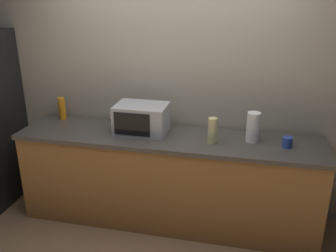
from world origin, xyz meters
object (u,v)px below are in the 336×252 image
(microwave, at_px, (141,119))
(bottle_dish_soap, at_px, (62,108))
(bottle_vinegar, at_px, (212,131))
(mug_blue, at_px, (287,142))
(paper_towel_roll, at_px, (253,127))

(microwave, xyz_separation_m, bottle_dish_soap, (-0.91, 0.17, -0.02))
(bottle_vinegar, xyz_separation_m, mug_blue, (0.64, 0.05, -0.07))
(microwave, relative_size, mug_blue, 5.26)
(bottle_vinegar, bearing_deg, paper_towel_roll, 18.39)
(paper_towel_roll, relative_size, bottle_dish_soap, 1.17)
(paper_towel_roll, xyz_separation_m, bottle_vinegar, (-0.35, -0.12, -0.02))
(bottle_dish_soap, distance_m, mug_blue, 2.24)
(mug_blue, bearing_deg, paper_towel_roll, 167.45)
(microwave, bearing_deg, bottle_vinegar, -9.43)
(bottle_vinegar, height_order, bottle_dish_soap, bottle_vinegar)
(paper_towel_roll, height_order, bottle_dish_soap, paper_towel_roll)
(paper_towel_roll, bearing_deg, microwave, -179.88)
(microwave, xyz_separation_m, paper_towel_roll, (1.03, 0.00, 0.00))
(bottle_vinegar, bearing_deg, microwave, 170.57)
(paper_towel_roll, bearing_deg, bottle_dish_soap, 174.91)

